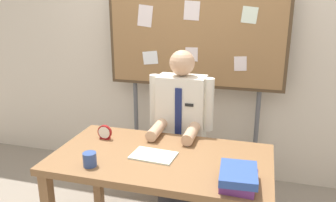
# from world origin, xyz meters

# --- Properties ---
(back_wall) EXTENTS (6.40, 0.08, 2.70)m
(back_wall) POSITION_xyz_m (0.00, 1.30, 1.35)
(back_wall) COLOR beige
(back_wall) RESTS_ON ground_plane
(desk) EXTENTS (1.52, 0.83, 0.76)m
(desk) POSITION_xyz_m (0.00, 0.00, 0.67)
(desk) COLOR brown
(desk) RESTS_ON ground_plane
(person) EXTENTS (0.55, 0.56, 1.42)m
(person) POSITION_xyz_m (0.00, 0.59, 0.66)
(person) COLOR #2D2D33
(person) RESTS_ON ground_plane
(bulletin_board) EXTENTS (1.70, 0.09, 1.96)m
(bulletin_board) POSITION_xyz_m (-0.00, 1.09, 1.45)
(bulletin_board) COLOR #4C3823
(bulletin_board) RESTS_ON ground_plane
(book_stack) EXTENTS (0.24, 0.30, 0.10)m
(book_stack) POSITION_xyz_m (0.55, -0.25, 0.81)
(book_stack) COLOR #72337F
(book_stack) RESTS_ON desk
(open_notebook) EXTENTS (0.32, 0.22, 0.01)m
(open_notebook) POSITION_xyz_m (-0.05, -0.02, 0.76)
(open_notebook) COLOR silver
(open_notebook) RESTS_ON desk
(desk_clock) EXTENTS (0.11, 0.04, 0.11)m
(desk_clock) POSITION_xyz_m (-0.51, 0.17, 0.81)
(desk_clock) COLOR maroon
(desk_clock) RESTS_ON desk
(coffee_mug) EXTENTS (0.09, 0.09, 0.09)m
(coffee_mug) POSITION_xyz_m (-0.41, -0.27, 0.81)
(coffee_mug) COLOR #334C8C
(coffee_mug) RESTS_ON desk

